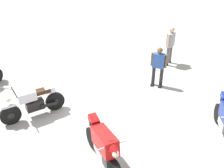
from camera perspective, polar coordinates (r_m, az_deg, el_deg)
The scene contains 5 objects.
ground_plane at distance 9.10m, azimuth -5.76°, elevation -3.88°, with size 40.00×40.00×0.00m, color #ADAAA3.
motorcycle_red_sportbike at distance 6.42m, azimuth -1.97°, elevation -13.62°, with size 0.76×1.95×1.14m.
motorcycle_silver_cruiser at distance 8.42m, azimuth -17.43°, elevation -4.06°, with size 2.02×0.89×1.09m.
person_in_blue_shirt at distance 9.79m, azimuth 10.49°, elevation 4.30°, with size 0.56×0.50×1.60m.
person_in_gray_shirt at distance 11.74m, azimuth 13.09°, elevation 9.02°, with size 0.57×0.56×1.77m.
Camera 1 is at (0.87, 7.56, 4.98)m, focal length 40.30 mm.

